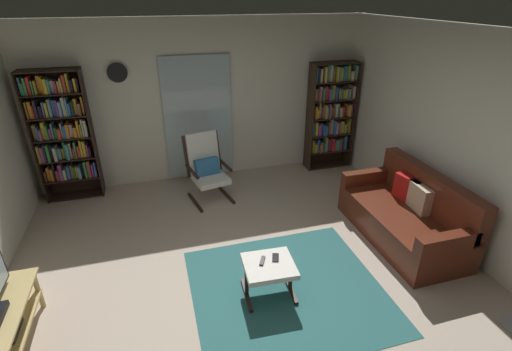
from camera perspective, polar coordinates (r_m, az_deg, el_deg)
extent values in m
plane|color=#BBA996|center=(4.32, -0.91, -16.12)|extent=(7.02, 7.02, 0.00)
cube|color=silver|center=(6.25, -8.15, 11.11)|extent=(5.60, 0.06, 2.60)
cube|color=silver|center=(4.95, 30.80, 3.45)|extent=(0.06, 6.00, 2.60)
cube|color=silver|center=(6.24, -8.81, 8.66)|extent=(1.10, 0.01, 2.00)
cube|color=#2B6363|center=(4.25, 4.83, -17.02)|extent=(2.03, 1.90, 0.01)
cube|color=tan|center=(4.15, -34.56, -20.24)|extent=(0.42, 1.20, 0.02)
cylinder|color=tan|center=(4.49, -30.41, -14.89)|extent=(0.05, 0.05, 0.44)
cube|color=#28282D|center=(4.16, -34.50, -19.20)|extent=(0.27, 0.28, 0.07)
cube|color=black|center=(6.29, -30.91, 4.66)|extent=(0.02, 0.30, 1.97)
cube|color=black|center=(6.13, -23.74, 5.71)|extent=(0.02, 0.30, 1.97)
cube|color=black|center=(6.33, -27.18, 5.63)|extent=(0.81, 0.02, 1.97)
cube|color=black|center=(6.56, -25.65, -2.68)|extent=(0.78, 0.28, 0.02)
cube|color=black|center=(6.43, -26.18, -0.24)|extent=(0.78, 0.28, 0.02)
cube|color=black|center=(6.31, -26.77, 2.42)|extent=(0.78, 0.28, 0.02)
cube|color=black|center=(6.20, -27.38, 5.19)|extent=(0.78, 0.28, 0.02)
cube|color=black|center=(6.10, -28.01, 8.05)|extent=(0.78, 0.28, 0.02)
cube|color=black|center=(6.02, -28.68, 10.99)|extent=(0.78, 0.28, 0.02)
cube|color=black|center=(5.97, -29.33, 13.86)|extent=(0.78, 0.28, 0.02)
cube|color=brown|center=(6.48, -29.46, 0.01)|extent=(0.02, 0.17, 0.15)
cube|color=orange|center=(6.46, -29.14, 0.32)|extent=(0.04, 0.12, 0.21)
cube|color=orange|center=(6.43, -28.74, 0.21)|extent=(0.03, 0.14, 0.19)
cube|color=#202032|center=(6.43, -28.48, 0.64)|extent=(0.03, 0.13, 0.27)
cube|color=#BF3A2D|center=(6.44, -28.02, 0.22)|extent=(0.04, 0.17, 0.16)
cube|color=#8C448F|center=(6.40, -27.66, 0.66)|extent=(0.04, 0.21, 0.26)
cube|color=#BEB99D|center=(6.42, -27.15, 0.37)|extent=(0.04, 0.20, 0.16)
cube|color=#2F63A8|center=(6.41, -26.71, 0.67)|extent=(0.04, 0.21, 0.21)
cube|color=brown|center=(6.40, -26.33, 0.76)|extent=(0.03, 0.17, 0.22)
cube|color=#357A3B|center=(6.39, -26.04, 0.63)|extent=(0.02, 0.17, 0.19)
cube|color=orange|center=(6.37, -25.74, 0.56)|extent=(0.03, 0.11, 0.18)
cube|color=#529CA2|center=(6.37, -25.33, 0.67)|extent=(0.04, 0.22, 0.18)
cube|color=#1F1B33|center=(6.37, -24.91, 0.91)|extent=(0.04, 0.12, 0.21)
cube|color=#36784B|center=(6.34, -24.61, 1.12)|extent=(0.03, 0.22, 0.26)
cube|color=brown|center=(6.34, -24.16, 1.20)|extent=(0.04, 0.23, 0.26)
cube|color=#9F3499|center=(6.35, -23.70, 1.04)|extent=(0.03, 0.22, 0.20)
cube|color=#3860AD|center=(6.31, -23.40, 1.10)|extent=(0.03, 0.19, 0.23)
cube|color=olive|center=(6.33, -30.20, 3.06)|extent=(0.03, 0.22, 0.26)
cube|color=#9E3D83|center=(6.33, -29.78, 3.03)|extent=(0.04, 0.22, 0.23)
cube|color=#222B2E|center=(6.30, -29.52, 3.18)|extent=(0.03, 0.19, 0.26)
cube|color=#3E8F41|center=(6.30, -29.11, 3.20)|extent=(0.03, 0.24, 0.25)
cube|color=#1E1732|center=(6.30, -28.70, 3.19)|extent=(0.03, 0.14, 0.23)
cube|color=beige|center=(6.28, -28.31, 3.10)|extent=(0.04, 0.21, 0.21)
cube|color=teal|center=(6.28, -27.85, 3.03)|extent=(0.04, 0.11, 0.17)
cube|color=gold|center=(6.30, -27.42, 3.12)|extent=(0.03, 0.10, 0.15)
cube|color=#2D8350|center=(6.27, -27.19, 3.62)|extent=(0.02, 0.16, 0.27)
cube|color=teal|center=(6.25, -26.81, 3.48)|extent=(0.03, 0.22, 0.24)
cube|color=beige|center=(6.23, -26.51, 3.50)|extent=(0.02, 0.10, 0.24)
cube|color=#D63E35|center=(6.26, -26.08, 3.24)|extent=(0.02, 0.15, 0.15)
cube|color=#43823A|center=(6.22, -25.93, 3.68)|extent=(0.02, 0.14, 0.26)
cube|color=#C43E30|center=(6.23, -25.49, 3.38)|extent=(0.04, 0.11, 0.18)
cube|color=gold|center=(6.22, -25.20, 3.87)|extent=(0.03, 0.15, 0.27)
cube|color=gold|center=(6.22, -24.80, 3.81)|extent=(0.04, 0.14, 0.24)
cube|color=#8E338C|center=(6.21, -24.38, 3.68)|extent=(0.02, 0.17, 0.20)
cube|color=#282826|center=(6.21, -24.10, 3.47)|extent=(0.03, 0.12, 0.15)
cube|color=gold|center=(6.26, -30.73, 5.76)|extent=(0.04, 0.12, 0.22)
cube|color=#3665A3|center=(6.24, -30.35, 5.68)|extent=(0.03, 0.19, 0.19)
cube|color=#974888|center=(6.24, -30.00, 5.60)|extent=(0.03, 0.23, 0.16)
cube|color=gold|center=(6.22, -29.72, 6.09)|extent=(0.04, 0.14, 0.26)
cube|color=#438E3C|center=(6.20, -29.34, 5.86)|extent=(0.03, 0.15, 0.21)
cube|color=#9D3C90|center=(6.21, -28.93, 5.70)|extent=(0.03, 0.12, 0.15)
cube|color=teal|center=(6.20, -28.66, 6.15)|extent=(0.02, 0.19, 0.23)
cube|color=#33873E|center=(6.18, -28.29, 5.84)|extent=(0.03, 0.12, 0.17)
cube|color=#C43E29|center=(6.17, -27.82, 5.88)|extent=(0.04, 0.22, 0.16)
cube|color=#BDB6AC|center=(6.17, -27.56, 6.28)|extent=(0.02, 0.18, 0.23)
cube|color=#2765B7|center=(6.14, -27.21, 6.08)|extent=(0.04, 0.16, 0.19)
cube|color=orange|center=(6.16, -26.82, 6.32)|extent=(0.04, 0.24, 0.21)
cube|color=beige|center=(6.13, -26.44, 6.22)|extent=(0.04, 0.10, 0.19)
cube|color=orange|center=(6.13, -25.89, 6.15)|extent=(0.04, 0.19, 0.15)
cube|color=orange|center=(6.10, -25.55, 6.65)|extent=(0.03, 0.19, 0.26)
cube|color=olive|center=(6.11, -25.19, 6.45)|extent=(0.02, 0.22, 0.20)
cube|color=beige|center=(6.08, -24.98, 6.76)|extent=(0.02, 0.19, 0.27)
cube|color=beige|center=(6.10, -24.61, 6.79)|extent=(0.04, 0.21, 0.25)
cube|color=#A5882A|center=(6.14, -31.62, 8.57)|extent=(0.02, 0.15, 0.24)
cube|color=orange|center=(6.13, -31.25, 8.63)|extent=(0.04, 0.12, 0.24)
cube|color=red|center=(6.13, -30.87, 8.45)|extent=(0.02, 0.15, 0.18)
cube|color=#272430|center=(6.12, -30.58, 8.90)|extent=(0.03, 0.22, 0.26)
cube|color=#2C1729|center=(6.11, -30.05, 8.52)|extent=(0.04, 0.16, 0.17)
cube|color=#3468A8|center=(6.12, -29.70, 8.89)|extent=(0.02, 0.19, 0.22)
cube|color=gold|center=(6.11, -29.36, 8.90)|extent=(0.03, 0.18, 0.21)
cube|color=#5B9195|center=(6.09, -28.95, 9.15)|extent=(0.04, 0.19, 0.25)
cube|color=#3959A4|center=(6.07, -28.49, 9.13)|extent=(0.04, 0.12, 0.24)
cube|color=purple|center=(6.06, -28.10, 9.20)|extent=(0.02, 0.19, 0.24)
cube|color=teal|center=(6.06, -27.71, 9.16)|extent=(0.04, 0.23, 0.22)
cube|color=#BEBB9E|center=(6.03, -27.33, 9.44)|extent=(0.04, 0.16, 0.27)
cube|color=#558AA4|center=(6.03, -26.95, 9.48)|extent=(0.02, 0.20, 0.26)
cube|color=#2F66B8|center=(6.04, -26.60, 9.21)|extent=(0.03, 0.21, 0.19)
cube|color=#1C232E|center=(6.02, -26.25, 9.33)|extent=(0.04, 0.19, 0.21)
cube|color=gold|center=(6.02, -25.89, 9.52)|extent=(0.04, 0.12, 0.23)
cube|color=brown|center=(6.01, -25.38, 9.32)|extent=(0.04, 0.20, 0.17)
cube|color=orange|center=(6.02, -24.99, 9.86)|extent=(0.03, 0.19, 0.26)
cube|color=teal|center=(6.09, -32.30, 11.56)|extent=(0.02, 0.17, 0.24)
cube|color=#328946|center=(6.08, -31.99, 11.25)|extent=(0.02, 0.18, 0.17)
cube|color=#438952|center=(6.07, -31.77, 11.61)|extent=(0.03, 0.18, 0.23)
cube|color=red|center=(6.07, -31.35, 11.76)|extent=(0.04, 0.20, 0.24)
cube|color=#2F7F45|center=(6.07, -30.92, 11.59)|extent=(0.02, 0.21, 0.19)
cube|color=#A58D31|center=(6.06, -30.58, 11.66)|extent=(0.03, 0.23, 0.19)
cube|color=orange|center=(6.05, -30.25, 11.97)|extent=(0.04, 0.11, 0.24)
cube|color=orange|center=(6.02, -29.92, 11.93)|extent=(0.03, 0.14, 0.23)
cube|color=gold|center=(6.00, -29.49, 11.88)|extent=(0.04, 0.18, 0.21)
cube|color=teal|center=(6.02, -29.10, 11.96)|extent=(0.02, 0.21, 0.20)
cube|color=beige|center=(6.02, -28.73, 11.91)|extent=(0.04, 0.11, 0.17)
cube|color=#9F3B82|center=(6.01, -28.34, 11.97)|extent=(0.03, 0.17, 0.17)
cube|color=orange|center=(5.97, -27.92, 11.95)|extent=(0.04, 0.11, 0.17)
cube|color=beige|center=(5.97, -27.65, 12.22)|extent=(0.02, 0.16, 0.21)
cube|color=red|center=(5.96, -27.29, 12.48)|extent=(0.04, 0.17, 0.25)
cube|color=olive|center=(5.96, -26.86, 12.64)|extent=(0.03, 0.18, 0.26)
cube|color=black|center=(5.95, -26.41, 12.24)|extent=(0.03, 0.16, 0.17)
cube|color=gold|center=(5.95, -25.98, 12.42)|extent=(0.03, 0.14, 0.19)
cube|color=#292525|center=(5.93, -25.69, 12.40)|extent=(0.03, 0.11, 0.18)
cube|color=#302016|center=(6.57, 8.23, 8.57)|extent=(0.02, 0.30, 1.88)
cube|color=#302016|center=(6.93, 14.37, 8.95)|extent=(0.02, 0.30, 1.88)
cube|color=#302016|center=(6.86, 10.85, 9.14)|extent=(0.82, 0.02, 1.88)
cube|color=#302016|center=(7.07, 10.72, 1.64)|extent=(0.78, 0.28, 0.02)
cube|color=#302016|center=(6.95, 10.93, 3.87)|extent=(0.78, 0.28, 0.02)
cube|color=#302016|center=(6.84, 11.15, 6.29)|extent=(0.78, 0.28, 0.02)
cube|color=#302016|center=(6.74, 11.38, 8.78)|extent=(0.78, 0.28, 0.02)
cube|color=#302016|center=(6.65, 11.62, 11.34)|extent=(0.78, 0.28, 0.02)
cube|color=#302016|center=(6.58, 11.87, 13.97)|extent=(0.78, 0.28, 0.02)
cube|color=#302016|center=(6.53, 12.12, 16.50)|extent=(0.78, 0.28, 0.02)
cube|color=#C23E2D|center=(6.76, 8.26, 4.47)|extent=(0.03, 0.11, 0.21)
cube|color=#A89527|center=(6.78, 8.53, 4.59)|extent=(0.04, 0.18, 0.23)
cube|color=#979C33|center=(6.81, 8.85, 4.37)|extent=(0.04, 0.23, 0.16)
cube|color=#345EAD|center=(6.81, 9.23, 4.73)|extent=(0.02, 0.21, 0.24)
cube|color=#C53F39|center=(6.82, 9.55, 4.38)|extent=(0.03, 0.22, 0.17)
cube|color=#989926|center=(6.84, 9.75, 4.38)|extent=(0.02, 0.20, 0.16)
cube|color=#3165A9|center=(6.87, 9.90, 4.57)|extent=(0.02, 0.21, 0.18)
cube|color=teal|center=(6.88, 10.22, 4.48)|extent=(0.03, 0.23, 0.16)
cube|color=#96973D|center=(6.86, 10.56, 4.87)|extent=(0.03, 0.16, 0.26)
cube|color=teal|center=(6.91, 10.70, 4.70)|extent=(0.02, 0.13, 0.20)
cube|color=#8C3887|center=(6.91, 11.07, 4.74)|extent=(0.04, 0.10, 0.21)
cube|color=red|center=(6.92, 11.44, 4.86)|extent=(0.03, 0.23, 0.24)
cube|color=red|center=(6.95, 11.65, 4.56)|extent=(0.03, 0.22, 0.15)
cube|color=teal|center=(6.98, 11.88, 4.80)|extent=(0.03, 0.23, 0.19)
cube|color=teal|center=(6.97, 12.19, 4.79)|extent=(0.02, 0.21, 0.20)
cube|color=brown|center=(6.98, 12.56, 4.89)|extent=(0.04, 0.19, 0.23)
cube|color=#2E2029|center=(7.02, 12.82, 5.09)|extent=(0.03, 0.20, 0.25)
cube|color=#2961AA|center=(7.04, 13.11, 5.11)|extent=(0.03, 0.23, 0.25)
cube|color=teal|center=(7.07, 13.40, 5.16)|extent=(0.04, 0.14, 0.25)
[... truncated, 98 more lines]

